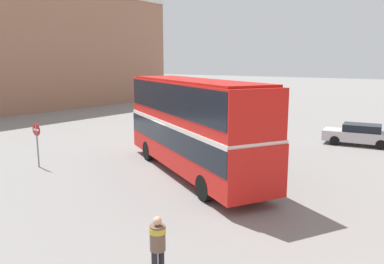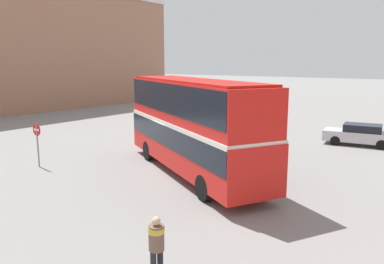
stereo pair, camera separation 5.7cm
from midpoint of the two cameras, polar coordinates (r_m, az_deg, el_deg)
ground_plane at (r=19.54m, az=-2.38°, el=-5.53°), size 240.00×240.00×0.00m
building_row_left at (r=49.10m, az=-22.10°, el=11.77°), size 9.23×35.04×14.17m
double_decker_bus at (r=18.08m, az=0.09°, el=1.79°), size 11.13×7.60×4.62m
pedestrian_foreground at (r=9.69m, az=-5.26°, el=-16.32°), size 0.42×0.42×1.70m
parked_car_kerb_near at (r=36.90m, az=0.54°, el=3.33°), size 4.21×2.03×1.50m
parked_car_kerb_far at (r=27.11m, az=24.26°, el=-0.34°), size 4.64×2.40×1.41m
no_entry_sign at (r=20.99m, az=-22.46°, el=-0.79°), size 0.66×0.08×2.32m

